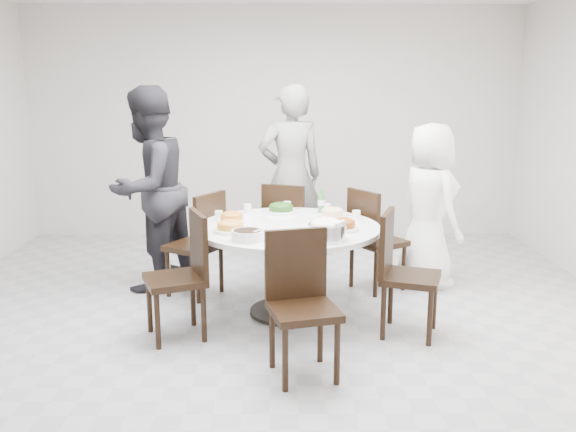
{
  "coord_description": "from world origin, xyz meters",
  "views": [
    {
      "loc": [
        0.06,
        -4.54,
        1.88
      ],
      "look_at": [
        0.13,
        0.33,
        0.82
      ],
      "focal_mm": 38.0,
      "sensor_mm": 36.0,
      "label": 1
    }
  ],
  "objects_px": {
    "chair_sw": "(175,277)",
    "diner_right": "(429,206)",
    "dining_table": "(288,270)",
    "beverage_bottle": "(321,201)",
    "chair_nw": "(194,244)",
    "diner_middle": "(291,176)",
    "chair_ne": "(378,239)",
    "chair_se": "(411,275)",
    "rice_bowl": "(327,232)",
    "soup_bowl": "(247,235)",
    "chair_n": "(289,230)",
    "diner_left": "(148,189)",
    "chair_s": "(304,307)"
  },
  "relations": [
    {
      "from": "chair_se",
      "to": "diner_right",
      "type": "xyz_separation_m",
      "value": [
        0.41,
        1.18,
        0.29
      ]
    },
    {
      "from": "chair_ne",
      "to": "chair_n",
      "type": "xyz_separation_m",
      "value": [
        -0.82,
        0.39,
        0.0
      ]
    },
    {
      "from": "chair_nw",
      "to": "diner_middle",
      "type": "bearing_deg",
      "value": 168.9
    },
    {
      "from": "chair_n",
      "to": "chair_se",
      "type": "distance_m",
      "value": 1.71
    },
    {
      "from": "chair_ne",
      "to": "rice_bowl",
      "type": "distance_m",
      "value": 1.26
    },
    {
      "from": "chair_ne",
      "to": "chair_se",
      "type": "height_order",
      "value": "same"
    },
    {
      "from": "chair_sw",
      "to": "chair_s",
      "type": "distance_m",
      "value": 1.14
    },
    {
      "from": "chair_nw",
      "to": "diner_right",
      "type": "bearing_deg",
      "value": 127.26
    },
    {
      "from": "chair_sw",
      "to": "chair_se",
      "type": "xyz_separation_m",
      "value": [
        1.77,
        0.03,
        0.0
      ]
    },
    {
      "from": "chair_se",
      "to": "soup_bowl",
      "type": "height_order",
      "value": "chair_se"
    },
    {
      "from": "diner_middle",
      "to": "diner_left",
      "type": "xyz_separation_m",
      "value": [
        -1.32,
        -0.75,
        -0.01
      ]
    },
    {
      "from": "chair_sw",
      "to": "soup_bowl",
      "type": "distance_m",
      "value": 0.63
    },
    {
      "from": "chair_ne",
      "to": "chair_s",
      "type": "relative_size",
      "value": 1.0
    },
    {
      "from": "chair_se",
      "to": "diner_right",
      "type": "relative_size",
      "value": 0.62
    },
    {
      "from": "chair_sw",
      "to": "chair_se",
      "type": "height_order",
      "value": "same"
    },
    {
      "from": "chair_se",
      "to": "soup_bowl",
      "type": "distance_m",
      "value": 1.26
    },
    {
      "from": "chair_nw",
      "to": "chair_sw",
      "type": "distance_m",
      "value": 0.96
    },
    {
      "from": "chair_sw",
      "to": "diner_right",
      "type": "height_order",
      "value": "diner_right"
    },
    {
      "from": "chair_sw",
      "to": "diner_right",
      "type": "xyz_separation_m",
      "value": [
        2.18,
        1.21,
        0.29
      ]
    },
    {
      "from": "chair_nw",
      "to": "beverage_bottle",
      "type": "relative_size",
      "value": 4.41
    },
    {
      "from": "beverage_bottle",
      "to": "rice_bowl",
      "type": "bearing_deg",
      "value": -91.37
    },
    {
      "from": "chair_n",
      "to": "diner_left",
      "type": "distance_m",
      "value": 1.41
    },
    {
      "from": "chair_nw",
      "to": "diner_right",
      "type": "distance_m",
      "value": 2.2
    },
    {
      "from": "chair_nw",
      "to": "diner_left",
      "type": "xyz_separation_m",
      "value": [
        -0.44,
        0.24,
        0.46
      ]
    },
    {
      "from": "chair_nw",
      "to": "diner_left",
      "type": "relative_size",
      "value": 0.51
    },
    {
      "from": "chair_n",
      "to": "chair_nw",
      "type": "xyz_separation_m",
      "value": [
        -0.86,
        -0.52,
        0.0
      ]
    },
    {
      "from": "chair_n",
      "to": "diner_middle",
      "type": "relative_size",
      "value": 0.51
    },
    {
      "from": "diner_middle",
      "to": "soup_bowl",
      "type": "bearing_deg",
      "value": 66.03
    },
    {
      "from": "dining_table",
      "to": "chair_s",
      "type": "relative_size",
      "value": 1.58
    },
    {
      "from": "dining_table",
      "to": "beverage_bottle",
      "type": "height_order",
      "value": "beverage_bottle"
    },
    {
      "from": "rice_bowl",
      "to": "dining_table",
      "type": "bearing_deg",
      "value": 121.05
    },
    {
      "from": "diner_left",
      "to": "diner_right",
      "type": "bearing_deg",
      "value": 116.78
    },
    {
      "from": "chair_s",
      "to": "beverage_bottle",
      "type": "xyz_separation_m",
      "value": [
        0.22,
        1.63,
        0.38
      ]
    },
    {
      "from": "chair_ne",
      "to": "diner_right",
      "type": "bearing_deg",
      "value": -109.16
    },
    {
      "from": "soup_bowl",
      "to": "chair_sw",
      "type": "bearing_deg",
      "value": -177.3
    },
    {
      "from": "diner_right",
      "to": "rice_bowl",
      "type": "relative_size",
      "value": 5.43
    },
    {
      "from": "diner_middle",
      "to": "chair_nw",
      "type": "bearing_deg",
      "value": 34.65
    },
    {
      "from": "chair_s",
      "to": "diner_right",
      "type": "bearing_deg",
      "value": 41.71
    },
    {
      "from": "diner_left",
      "to": "beverage_bottle",
      "type": "bearing_deg",
      "value": 109.14
    },
    {
      "from": "chair_s",
      "to": "chair_se",
      "type": "height_order",
      "value": "same"
    },
    {
      "from": "soup_bowl",
      "to": "beverage_bottle",
      "type": "bearing_deg",
      "value": 57.62
    },
    {
      "from": "chair_ne",
      "to": "chair_s",
      "type": "bearing_deg",
      "value": 123.97
    },
    {
      "from": "chair_sw",
      "to": "soup_bowl",
      "type": "relative_size",
      "value": 3.99
    },
    {
      "from": "chair_se",
      "to": "chair_n",
      "type": "bearing_deg",
      "value": 50.76
    },
    {
      "from": "dining_table",
      "to": "chair_nw",
      "type": "height_order",
      "value": "chair_nw"
    },
    {
      "from": "chair_se",
      "to": "diner_left",
      "type": "bearing_deg",
      "value": 81.18
    },
    {
      "from": "chair_nw",
      "to": "soup_bowl",
      "type": "xyz_separation_m",
      "value": [
        0.53,
        -0.93,
        0.31
      ]
    },
    {
      "from": "chair_nw",
      "to": "soup_bowl",
      "type": "bearing_deg",
      "value": 60.47
    },
    {
      "from": "chair_n",
      "to": "diner_middle",
      "type": "distance_m",
      "value": 0.66
    },
    {
      "from": "chair_ne",
      "to": "chair_n",
      "type": "bearing_deg",
      "value": 32.02
    }
  ]
}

